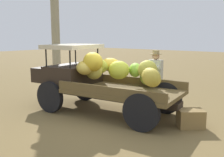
{
  "coord_description": "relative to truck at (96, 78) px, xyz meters",
  "views": [
    {
      "loc": [
        -3.91,
        5.07,
        2.14
      ],
      "look_at": [
        0.39,
        -0.25,
        0.99
      ],
      "focal_mm": 41.02,
      "sensor_mm": 36.0,
      "label": 1
    }
  ],
  "objects": [
    {
      "name": "wooden_crate",
      "position": [
        -2.64,
        -0.4,
        -0.75
      ],
      "size": [
        0.72,
        0.7,
        0.43
      ],
      "primitive_type": "cube",
      "rotation": [
        0.0,
        0.0,
        0.7
      ],
      "color": "olive",
      "rests_on": "ground"
    },
    {
      "name": "farmer",
      "position": [
        -1.06,
        -1.49,
        0.01
      ],
      "size": [
        0.52,
        0.48,
        1.71
      ],
      "rotation": [
        0.0,
        0.0,
        1.7
      ],
      "color": "#B4BC9E",
      "rests_on": "ground"
    },
    {
      "name": "truck",
      "position": [
        0.0,
        0.0,
        0.0
      ],
      "size": [
        4.59,
        2.21,
        1.88
      ],
      "rotation": [
        0.0,
        0.0,
        0.13
      ],
      "color": "black",
      "rests_on": "ground"
    },
    {
      "name": "loose_banana_bunch",
      "position": [
        -0.03,
        -1.82,
        -0.78
      ],
      "size": [
        0.41,
        0.56,
        0.37
      ],
      "primitive_type": "ellipsoid",
      "rotation": [
        0.0,
        -0.0,
        1.7
      ],
      "color": "#8CAF43",
      "rests_on": "ground"
    },
    {
      "name": "ground_plane",
      "position": [
        -0.92,
        0.18,
        -0.96
      ],
      "size": [
        60.0,
        60.0,
        0.0
      ],
      "primitive_type": "plane",
      "color": "olive"
    }
  ]
}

